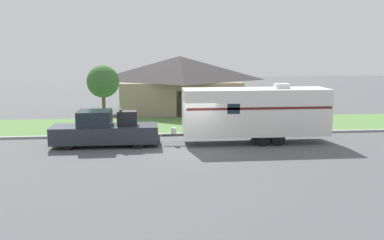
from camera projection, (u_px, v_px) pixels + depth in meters
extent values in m
plane|color=#515456|center=(194.00, 149.00, 23.44)|extent=(120.00, 120.00, 0.00)
cube|color=#999993|center=(188.00, 134.00, 27.11)|extent=(80.00, 0.30, 0.14)
cube|color=#568442|center=(184.00, 125.00, 30.70)|extent=(80.00, 7.00, 0.03)
cube|color=gray|center=(180.00, 96.00, 37.48)|extent=(10.01, 7.01, 2.70)
pyramid|color=#3D3838|center=(179.00, 68.00, 37.09)|extent=(10.81, 7.58, 2.09)
cube|color=#4C3828|center=(183.00, 104.00, 34.12)|extent=(1.00, 0.06, 2.10)
cylinder|color=black|center=(66.00, 142.00, 23.18)|extent=(0.83, 0.28, 0.83)
cylinder|color=black|center=(72.00, 137.00, 24.72)|extent=(0.83, 0.28, 0.83)
cylinder|color=black|center=(139.00, 141.00, 23.56)|extent=(0.83, 0.28, 0.83)
cylinder|color=black|center=(139.00, 135.00, 25.10)|extent=(0.83, 0.28, 0.83)
cube|color=#282D38|center=(84.00, 134.00, 23.98)|extent=(3.54, 1.94, 0.95)
cube|color=#19232D|center=(95.00, 118.00, 23.90)|extent=(1.84, 1.78, 0.85)
cube|color=#282D38|center=(137.00, 133.00, 24.27)|extent=(2.37, 1.94, 0.95)
cube|color=#333333|center=(159.00, 139.00, 24.45)|extent=(0.12, 1.74, 0.20)
cube|color=black|center=(127.00, 118.00, 24.08)|extent=(1.09, 0.81, 0.80)
cube|color=black|center=(121.00, 110.00, 23.96)|extent=(0.10, 0.89, 0.08)
cylinder|color=black|center=(263.00, 139.00, 24.07)|extent=(0.78, 0.22, 0.78)
cylinder|color=black|center=(255.00, 133.00, 25.97)|extent=(0.78, 0.22, 0.78)
cylinder|color=black|center=(278.00, 139.00, 24.16)|extent=(0.78, 0.22, 0.78)
cylinder|color=black|center=(269.00, 132.00, 26.05)|extent=(0.78, 0.22, 0.78)
cube|color=silver|center=(255.00, 111.00, 24.76)|extent=(8.39, 2.21, 2.66)
cube|color=#5B1E1E|center=(261.00, 108.00, 23.61)|extent=(8.22, 0.01, 0.14)
cube|color=#383838|center=(173.00, 135.00, 24.50)|extent=(1.23, 0.12, 0.10)
cylinder|color=silver|center=(174.00, 131.00, 24.46)|extent=(0.28, 0.28, 0.36)
cube|color=silver|center=(282.00, 86.00, 24.66)|extent=(0.80, 0.68, 0.28)
cube|color=#19232D|center=(234.00, 109.00, 23.46)|extent=(0.70, 0.01, 0.56)
cylinder|color=brown|center=(271.00, 122.00, 28.44)|extent=(0.09, 0.09, 1.16)
cube|color=#B2B2B2|center=(271.00, 112.00, 28.32)|extent=(0.48, 0.20, 0.22)
cylinder|color=brown|center=(104.00, 111.00, 29.35)|extent=(0.24, 0.24, 2.40)
sphere|color=#38662D|center=(103.00, 82.00, 29.01)|extent=(2.20, 2.20, 2.20)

